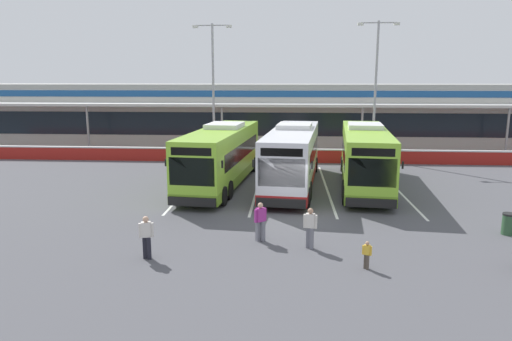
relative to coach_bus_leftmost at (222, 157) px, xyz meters
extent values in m
plane|color=#4C4C51|center=(4.36, -6.20, -1.79)|extent=(200.00, 200.00, 0.00)
cube|color=beige|center=(4.36, 20.80, 0.96)|extent=(70.00, 10.00, 5.50)
cube|color=#19232D|center=(4.36, 15.78, 0.51)|extent=(66.00, 0.08, 2.20)
cube|color=navy|center=(4.36, 15.77, 3.36)|extent=(68.00, 0.08, 0.60)
cube|color=beige|center=(4.36, 14.30, 2.41)|extent=(67.00, 3.00, 0.24)
cube|color=gray|center=(4.36, 20.80, 3.96)|extent=(70.00, 10.00, 0.50)
cylinder|color=#999999|center=(-14.24, 13.10, 0.31)|extent=(0.20, 0.20, 4.20)
cylinder|color=#999999|center=(-1.84, 13.10, 0.31)|extent=(0.20, 0.20, 4.20)
cylinder|color=#999999|center=(10.56, 13.10, 0.31)|extent=(0.20, 0.20, 4.20)
cylinder|color=#999999|center=(22.96, 13.10, 0.31)|extent=(0.20, 0.20, 4.20)
cube|color=maroon|center=(4.36, 8.30, -1.29)|extent=(60.00, 0.36, 1.00)
cube|color=#B2B2B2|center=(4.36, 8.30, -0.74)|extent=(60.00, 0.40, 0.10)
cube|color=#8CC633|center=(0.00, -0.04, 0.12)|extent=(3.75, 12.20, 3.19)
cube|color=olive|center=(0.00, -0.04, -1.19)|extent=(3.77, 12.22, 0.56)
cube|color=black|center=(0.04, 0.36, 0.36)|extent=(3.54, 9.81, 0.96)
cube|color=black|center=(-0.61, -5.96, 0.26)|extent=(2.31, 0.33, 1.40)
cube|color=black|center=(-0.61, -5.97, 1.26)|extent=(2.05, 0.29, 0.40)
cube|color=silver|center=(0.10, 0.96, 1.85)|extent=(2.32, 2.99, 0.28)
cube|color=black|center=(-0.62, -6.07, -1.24)|extent=(2.45, 0.41, 0.44)
cube|color=black|center=(0.88, -5.76, 0.61)|extent=(0.09, 0.13, 0.36)
cube|color=black|center=(-2.02, -5.46, 0.61)|extent=(0.09, 0.13, 0.36)
cylinder|color=black|center=(1.65, 4.42, -1.27)|extent=(0.42, 1.07, 1.04)
cylinder|color=black|center=(-0.73, 4.66, -1.27)|extent=(0.42, 1.07, 1.04)
cylinder|color=black|center=(0.86, -3.34, -1.27)|extent=(0.42, 1.07, 1.04)
cylinder|color=black|center=(-1.52, -3.10, -1.27)|extent=(0.42, 1.07, 1.04)
cylinder|color=black|center=(0.72, -4.74, -1.27)|extent=(0.42, 1.07, 1.04)
cylinder|color=black|center=(-1.66, -4.49, -1.27)|extent=(0.42, 1.07, 1.04)
cube|color=silver|center=(4.39, 0.04, 0.12)|extent=(3.75, 12.20, 3.19)
cube|color=#AD1E1E|center=(4.39, 0.04, -1.19)|extent=(3.77, 12.22, 0.56)
cube|color=black|center=(4.43, 0.44, 0.36)|extent=(3.54, 9.81, 0.96)
cube|color=black|center=(3.78, -5.88, 0.26)|extent=(2.31, 0.33, 1.40)
cube|color=black|center=(3.78, -5.89, 1.26)|extent=(2.05, 0.29, 0.40)
cube|color=silver|center=(4.49, 1.03, 1.85)|extent=(2.32, 2.99, 0.28)
cube|color=black|center=(3.77, -5.99, -1.24)|extent=(2.45, 0.41, 0.44)
cube|color=black|center=(5.27, -5.68, 0.61)|extent=(0.09, 0.13, 0.36)
cube|color=black|center=(2.37, -5.39, 0.61)|extent=(0.09, 0.13, 0.36)
cylinder|color=black|center=(6.04, 4.49, -1.27)|extent=(0.42, 1.07, 1.04)
cylinder|color=black|center=(3.66, 4.74, -1.27)|extent=(0.42, 1.07, 1.04)
cylinder|color=black|center=(5.25, -3.27, -1.27)|extent=(0.42, 1.07, 1.04)
cylinder|color=black|center=(2.87, -3.02, -1.27)|extent=(0.42, 1.07, 1.04)
cylinder|color=black|center=(5.11, -4.66, -1.27)|extent=(0.42, 1.07, 1.04)
cylinder|color=black|center=(2.73, -4.42, -1.27)|extent=(0.42, 1.07, 1.04)
cube|color=#8CC633|center=(8.79, 0.35, 0.12)|extent=(3.75, 12.20, 3.19)
cube|color=olive|center=(8.79, 0.35, -1.19)|extent=(3.77, 12.22, 0.56)
cube|color=black|center=(8.83, 0.75, 0.36)|extent=(3.54, 9.81, 0.96)
cube|color=black|center=(8.18, -5.57, 0.26)|extent=(2.31, 0.33, 1.40)
cube|color=black|center=(8.18, -5.58, 1.26)|extent=(2.05, 0.29, 0.40)
cube|color=silver|center=(8.89, 1.35, 1.85)|extent=(2.32, 2.99, 0.28)
cube|color=black|center=(8.17, -5.68, -1.24)|extent=(2.45, 0.41, 0.44)
cube|color=black|center=(9.67, -5.36, 0.61)|extent=(0.09, 0.13, 0.36)
cube|color=black|center=(6.77, -5.07, 0.61)|extent=(0.09, 0.13, 0.36)
cylinder|color=black|center=(10.44, 4.81, -1.27)|extent=(0.42, 1.07, 1.04)
cylinder|color=black|center=(8.06, 5.05, -1.27)|extent=(0.42, 1.07, 1.04)
cylinder|color=black|center=(9.65, -2.95, -1.27)|extent=(0.42, 1.07, 1.04)
cylinder|color=black|center=(7.27, -2.71, -1.27)|extent=(0.42, 1.07, 1.04)
cylinder|color=black|center=(9.51, -4.34, -1.27)|extent=(0.42, 1.07, 1.04)
cylinder|color=black|center=(7.13, -4.10, -1.27)|extent=(0.42, 1.07, 1.04)
cube|color=silver|center=(-1.94, -0.20, -1.78)|extent=(0.14, 13.00, 0.01)
cube|color=silver|center=(2.26, -0.20, -1.78)|extent=(0.14, 13.00, 0.01)
cube|color=silver|center=(6.46, -0.20, -1.78)|extent=(0.14, 13.00, 0.01)
cube|color=silver|center=(10.66, -0.20, -1.78)|extent=(0.14, 13.00, 0.01)
cube|color=slate|center=(4.92, -10.49, -1.37)|extent=(0.17, 0.20, 0.84)
cube|color=slate|center=(5.05, -10.64, -1.37)|extent=(0.17, 0.20, 0.84)
cube|color=silver|center=(4.98, -10.56, -0.67)|extent=(0.38, 0.28, 0.56)
cube|color=silver|center=(4.77, -10.52, -0.69)|extent=(0.11, 0.12, 0.54)
cube|color=silver|center=(5.20, -10.61, -0.69)|extent=(0.11, 0.12, 0.54)
sphere|color=tan|center=(4.98, -10.56, -0.28)|extent=(0.22, 0.22, 0.22)
cube|color=#4C4238|center=(6.83, -12.38, -1.53)|extent=(0.12, 0.14, 0.52)
cube|color=#4C4238|center=(6.89, -12.49, -1.53)|extent=(0.12, 0.14, 0.52)
cube|color=gold|center=(6.86, -12.43, -1.09)|extent=(0.25, 0.21, 0.35)
cube|color=gold|center=(6.74, -12.38, -1.11)|extent=(0.08, 0.08, 0.33)
cube|color=gold|center=(6.99, -12.49, -1.11)|extent=(0.08, 0.08, 0.33)
sphere|color=tan|center=(6.86, -12.43, -0.85)|extent=(0.14, 0.14, 0.14)
cube|color=slate|center=(2.90, -9.89, -1.37)|extent=(0.22, 0.23, 0.84)
cube|color=slate|center=(3.10, -9.90, -1.37)|extent=(0.22, 0.23, 0.84)
cube|color=#A32D89|center=(3.00, -9.90, -0.67)|extent=(0.40, 0.38, 0.56)
cube|color=#A32D89|center=(2.82, -10.02, -0.69)|extent=(0.13, 0.13, 0.54)
cube|color=#A32D89|center=(3.18, -9.77, -0.69)|extent=(0.13, 0.13, 0.54)
sphere|color=tan|center=(3.00, -9.90, -0.28)|extent=(0.22, 0.22, 0.22)
cube|color=black|center=(-1.14, -12.00, -1.37)|extent=(0.18, 0.21, 0.84)
cube|color=black|center=(-0.96, -12.08, -1.37)|extent=(0.18, 0.21, 0.84)
cube|color=silver|center=(-1.05, -12.04, -0.67)|extent=(0.38, 0.29, 0.56)
cube|color=silver|center=(-1.26, -12.09, -0.69)|extent=(0.11, 0.12, 0.54)
cube|color=silver|center=(-0.84, -11.99, -0.69)|extent=(0.11, 0.12, 0.54)
sphere|color=tan|center=(-1.05, -12.04, -0.28)|extent=(0.22, 0.22, 0.22)
cylinder|color=#9E9EA3|center=(-2.26, 11.25, 3.71)|extent=(0.20, 0.20, 11.00)
cylinder|color=#9E9EA3|center=(-2.26, 11.25, 9.06)|extent=(2.80, 0.10, 0.10)
cube|color=silver|center=(-3.66, 11.25, 8.96)|extent=(0.44, 0.28, 0.20)
cube|color=silver|center=(-0.86, 11.25, 8.96)|extent=(0.44, 0.28, 0.20)
cylinder|color=#9E9EA3|center=(11.06, 10.34, 3.71)|extent=(0.20, 0.20, 11.00)
cylinder|color=#9E9EA3|center=(11.06, 10.34, 9.06)|extent=(2.80, 0.10, 0.10)
cube|color=silver|center=(9.66, 10.34, 8.96)|extent=(0.44, 0.28, 0.20)
cube|color=silver|center=(12.46, 10.34, 8.96)|extent=(0.44, 0.28, 0.20)
cylinder|color=#2D5133|center=(13.47, -8.36, -1.36)|extent=(0.52, 0.52, 0.85)
cylinder|color=black|center=(13.47, -8.36, -0.90)|extent=(0.54, 0.54, 0.08)
camera|label=1|loc=(4.06, -27.69, 4.72)|focal=32.18mm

